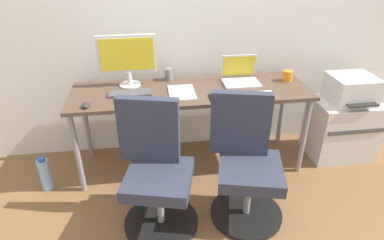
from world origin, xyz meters
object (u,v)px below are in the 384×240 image
at_px(open_laptop, 240,76).
at_px(desktop_monitor, 127,57).
at_px(office_chair_right, 246,165).
at_px(office_chair_left, 156,173).
at_px(printer, 351,89).
at_px(side_cabinet, 341,128).
at_px(coffee_mug, 288,76).
at_px(water_bottle_on_floor, 45,174).

bearing_deg(open_laptop, desktop_monitor, 176.71).
height_order(office_chair_right, desktop_monitor, desktop_monitor).
distance_m(office_chair_left, desktop_monitor, 1.01).
distance_m(office_chair_left, printer, 1.89).
height_order(office_chair_left, side_cabinet, office_chair_left).
bearing_deg(office_chair_right, side_cabinet, 28.98).
distance_m(office_chair_right, coffee_mug, 0.99).
xyz_separation_m(side_cabinet, coffee_mug, (-0.56, 0.11, 0.51)).
height_order(printer, desktop_monitor, desktop_monitor).
height_order(open_laptop, coffee_mug, open_laptop).
xyz_separation_m(side_cabinet, open_laptop, (-0.98, 0.14, 0.52)).
relative_size(office_chair_left, office_chair_right, 1.00).
relative_size(office_chair_right, coffee_mug, 10.22).
relative_size(office_chair_right, desktop_monitor, 1.96).
relative_size(printer, open_laptop, 1.29).
height_order(water_bottle_on_floor, coffee_mug, coffee_mug).
distance_m(office_chair_right, water_bottle_on_floor, 1.64).
bearing_deg(coffee_mug, water_bottle_on_floor, -172.90).
relative_size(side_cabinet, open_laptop, 1.88).
relative_size(office_chair_left, open_laptop, 3.03).
bearing_deg(printer, open_laptop, 172.07).
bearing_deg(printer, water_bottle_on_floor, -176.69).
distance_m(office_chair_left, office_chair_right, 0.64).
bearing_deg(desktop_monitor, water_bottle_on_floor, -154.88).
distance_m(open_laptop, coffee_mug, 0.42).
relative_size(side_cabinet, printer, 1.45).
relative_size(side_cabinet, desktop_monitor, 1.21).
bearing_deg(coffee_mug, printer, -10.88).
relative_size(side_cabinet, water_bottle_on_floor, 1.88).
xyz_separation_m(side_cabinet, printer, (0.00, -0.00, 0.40)).
xyz_separation_m(side_cabinet, water_bottle_on_floor, (-2.67, -0.16, -0.13)).
relative_size(office_chair_right, printer, 2.35).
xyz_separation_m(office_chair_left, desktop_monitor, (-0.17, 0.81, 0.57)).
bearing_deg(side_cabinet, printer, -90.00).
bearing_deg(water_bottle_on_floor, side_cabinet, 3.33).
bearing_deg(office_chair_left, printer, 19.37).
bearing_deg(water_bottle_on_floor, office_chair_right, -16.75).
xyz_separation_m(office_chair_left, open_laptop, (0.78, 0.76, 0.38)).
distance_m(office_chair_right, side_cabinet, 1.29).
bearing_deg(water_bottle_on_floor, desktop_monitor, 25.12).
bearing_deg(open_laptop, office_chair_right, -100.35).
height_order(office_chair_right, open_laptop, open_laptop).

